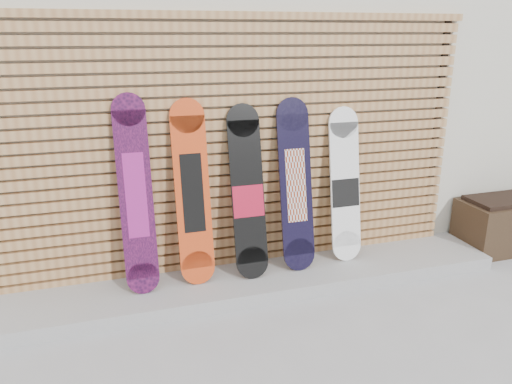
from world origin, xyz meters
TOP-DOWN VIEW (x-y plane):
  - ground at (0.00, 0.00)m, footprint 80.00×80.00m
  - building at (0.50, 3.50)m, footprint 12.00×5.00m
  - concrete_step at (-0.15, 0.68)m, footprint 4.60×0.70m
  - slat_wall at (-0.15, 0.97)m, footprint 4.26×0.08m
  - snowboard_0 at (-1.03, 0.78)m, footprint 0.26×0.33m
  - snowboard_1 at (-0.58, 0.79)m, footprint 0.29×0.31m
  - snowboard_2 at (-0.11, 0.77)m, footprint 0.28×0.35m
  - snowboard_3 at (0.33, 0.78)m, footprint 0.29×0.32m
  - snowboard_4 at (0.82, 0.81)m, footprint 0.28×0.27m

SIDE VIEW (x-z plane):
  - ground at x=0.00m, z-range 0.00..0.00m
  - concrete_step at x=-0.15m, z-range 0.00..0.12m
  - snowboard_4 at x=0.82m, z-range 0.11..1.50m
  - snowboard_2 at x=-0.11m, z-range 0.11..1.57m
  - snowboard_3 at x=0.33m, z-range 0.12..1.61m
  - snowboard_1 at x=-0.58m, z-range 0.12..1.64m
  - snowboard_0 at x=-1.03m, z-range 0.12..1.70m
  - slat_wall at x=-0.15m, z-range 0.06..2.35m
  - building at x=0.50m, z-range 0.00..3.60m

